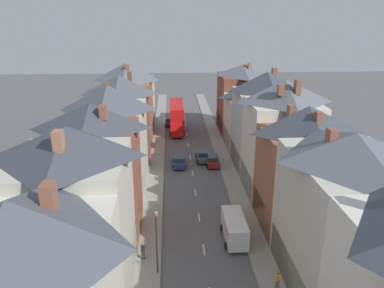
% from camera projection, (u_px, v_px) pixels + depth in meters
% --- Properties ---
extents(pavement_left, '(2.20, 104.00, 0.14)m').
position_uv_depth(pavement_left, '(156.00, 168.00, 53.81)').
color(pavement_left, gray).
rests_on(pavement_left, ground).
extents(pavement_right, '(2.20, 104.00, 0.14)m').
position_uv_depth(pavement_right, '(227.00, 166.00, 54.37)').
color(pavement_right, gray).
rests_on(pavement_right, ground).
extents(centre_line_dashes, '(0.14, 97.80, 0.01)m').
position_uv_depth(centre_line_dashes, '(193.00, 173.00, 52.23)').
color(centre_line_dashes, silver).
rests_on(centre_line_dashes, ground).
extents(terrace_row_left, '(8.00, 77.18, 14.04)m').
position_uv_depth(terrace_row_left, '(105.00, 154.00, 40.82)').
color(terrace_row_left, '#A36042').
rests_on(terrace_row_left, ground).
extents(terrace_row_right, '(8.00, 71.93, 14.28)m').
position_uv_depth(terrace_row_right, '(297.00, 162.00, 38.88)').
color(terrace_row_right, brown).
rests_on(terrace_row_right, ground).
extents(double_decker_bus_lead, '(2.74, 10.80, 5.30)m').
position_uv_depth(double_decker_bus_lead, '(177.00, 116.00, 70.28)').
color(double_decker_bus_lead, red).
rests_on(double_decker_bus_lead, ground).
extents(car_near_blue, '(1.90, 3.91, 1.58)m').
position_uv_depth(car_near_blue, '(213.00, 160.00, 54.60)').
color(car_near_blue, maroon).
rests_on(car_near_blue, ground).
extents(car_near_silver, '(1.90, 4.29, 1.58)m').
position_uv_depth(car_near_silver, '(170.00, 121.00, 74.55)').
color(car_near_silver, navy).
rests_on(car_near_silver, ground).
extents(car_parked_right_a, '(1.90, 4.34, 1.60)m').
position_uv_depth(car_parked_right_a, '(203.00, 155.00, 56.47)').
color(car_parked_right_a, '#4C515B').
rests_on(car_parked_right_a, ground).
extents(car_mid_black, '(1.90, 4.48, 1.62)m').
position_uv_depth(car_mid_black, '(179.00, 161.00, 54.48)').
color(car_mid_black, navy).
rests_on(car_mid_black, ground).
extents(delivery_van, '(2.20, 5.20, 2.41)m').
position_uv_depth(delivery_van, '(234.00, 228.00, 36.43)').
color(delivery_van, white).
rests_on(delivery_van, ground).
extents(pedestrian_mid_right, '(0.36, 0.22, 1.61)m').
position_uv_depth(pedestrian_mid_right, '(278.00, 280.00, 29.72)').
color(pedestrian_mid_right, brown).
rests_on(pedestrian_mid_right, pavement_right).
extents(pedestrian_far_left, '(0.36, 0.22, 1.61)m').
position_uv_depth(pedestrian_far_left, '(143.00, 250.00, 33.42)').
color(pedestrian_far_left, '#23232D').
rests_on(pedestrian_far_left, pavement_left).
extents(street_lamp, '(0.20, 1.12, 5.50)m').
position_uv_depth(street_lamp, '(157.00, 240.00, 31.06)').
color(street_lamp, black).
rests_on(street_lamp, ground).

